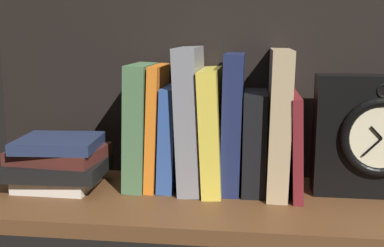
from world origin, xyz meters
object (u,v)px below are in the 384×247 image
Objects in this scene: book_navy_bierce at (233,122)px; book_maroon_dawkins at (294,143)px; framed_clock at (377,136)px; book_blue_modern at (171,137)px; book_tan_shortstories at (278,121)px; book_black_skeptic at (255,141)px; book_orange_pandolfini at (157,126)px; book_gray_chess at (191,118)px; book_stack_side at (59,162)px; book_green_romantic at (141,126)px; book_yellow_seinlanguage at (212,129)px.

book_maroon_dawkins is (10.98, 0.00, -3.45)cm from book_navy_bierce.
book_maroon_dawkins is 0.84× the size of framed_clock.
book_blue_modern is 1.06× the size of book_maroon_dawkins.
book_black_skeptic is at bearing 180.00° from book_tan_shortstories.
book_orange_pandolfini is at bearing 180.00° from book_navy_bierce.
book_gray_chess is at bearing 180.00° from book_navy_bierce.
book_maroon_dawkins is (6.99, 0.00, -0.12)cm from book_black_skeptic.
book_maroon_dawkins is (24.86, 0.00, -2.40)cm from book_orange_pandolfini.
book_orange_pandolfini is 1.21× the size of book_blue_modern.
book_gray_chess is at bearing 0.00° from book_orange_pandolfini.
book_blue_modern is 22.26cm from book_maroon_dawkins.
book_blue_modern is at bearing 180.00° from book_black_skeptic.
book_stack_side is (-23.97, -3.70, -7.95)cm from book_gray_chess.
book_navy_bierce is at bearing 180.00° from book_black_skeptic.
book_green_romantic is at bearing -180.00° from book_gray_chess.
book_maroon_dawkins is at bearing 0.00° from book_tan_shortstories.
book_yellow_seinlanguage is (13.28, -0.00, -0.37)cm from book_green_romantic.
book_green_romantic is at bearing 180.00° from book_navy_bierce.
book_orange_pandolfini is 1.27× the size of book_maroon_dawkins.
book_orange_pandolfini is at bearing 179.07° from framed_clock.
book_black_skeptic is at bearing 0.00° from book_green_romantic.
book_orange_pandolfini reaches higher than book_maroon_dawkins.
framed_clock is at bearing -2.60° from book_maroon_dawkins.
book_green_romantic is 9.47cm from book_gray_chess.
book_blue_modern is 15.26cm from book_black_skeptic.
book_yellow_seinlanguage is at bearing 7.55° from book_stack_side.
book_black_skeptic is at bearing 0.00° from book_yellow_seinlanguage.
book_navy_bierce reaches higher than book_black_skeptic.
book_black_skeptic is at bearing 5.94° from book_stack_side.
book_blue_modern reaches higher than book_black_skeptic.
book_yellow_seinlanguage is at bearing -180.00° from book_maroon_dawkins.
book_black_skeptic is 1.01× the size of book_maroon_dawkins.
book_blue_modern is at bearing 180.00° from book_tan_shortstories.
book_gray_chess is at bearing 180.00° from book_maroon_dawkins.
framed_clock is (41.75, -0.63, -0.70)cm from book_green_romantic.
book_tan_shortstories is 1.20× the size of framed_clock.
book_navy_bierce is 5.20cm from book_black_skeptic.
book_tan_shortstories is at bearing 177.85° from framed_clock.
book_navy_bierce is at bearing 0.00° from book_yellow_seinlanguage.
book_orange_pandolfini is 38.72cm from framed_clock.
book_orange_pandolfini is 13.92cm from book_navy_bierce.
book_navy_bierce is at bearing 180.00° from book_tan_shortstories.
book_navy_bierce is 1.42× the size of book_stack_side.
book_green_romantic is 25.03cm from book_tan_shortstories.
book_orange_pandolfini reaches higher than framed_clock.
book_black_skeptic is 20.91cm from framed_clock.
book_orange_pandolfini is 18.02cm from book_black_skeptic.
book_gray_chess is at bearing 0.00° from book_green_romantic.
book_yellow_seinlanguage is at bearing -0.00° from book_gray_chess.
book_tan_shortstories is at bearing -0.00° from book_blue_modern.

